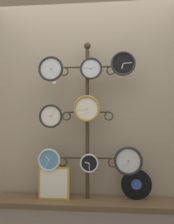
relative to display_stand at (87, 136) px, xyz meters
name	(u,v)px	position (x,y,z in m)	size (l,w,h in m)	color
ground_plane	(84,219)	(0.00, -0.41, -0.79)	(12.00, 12.00, 0.00)	brown
shop_wall	(88,87)	(0.00, 0.16, 0.61)	(4.40, 0.04, 2.80)	gray
low_shelf	(87,203)	(0.00, -0.06, -0.76)	(2.20, 0.36, 0.06)	brown
display_stand	(87,136)	(0.00, 0.00, 0.00)	(0.72, 0.32, 1.92)	#382D1E
clock_top_left	(51,69)	(-0.42, -0.10, 0.79)	(0.30, 0.04, 0.30)	silver
clock_top_center	(91,69)	(0.05, -0.08, 0.79)	(0.26, 0.04, 0.26)	silver
clock_top_right	(123,64)	(0.42, -0.11, 0.83)	(0.28, 0.04, 0.28)	black
clock_middle_left	(51,116)	(-0.42, -0.12, 0.23)	(0.28, 0.04, 0.28)	silver
clock_middle_center	(86,109)	(0.00, -0.08, 0.32)	(0.31, 0.04, 0.31)	silver
clock_bottom_left	(49,160)	(-0.44, -0.09, -0.28)	(0.27, 0.04, 0.27)	#4C84B2
clock_bottom_center	(89,163)	(0.03, -0.08, -0.31)	(0.22, 0.04, 0.22)	black
clock_bottom_right	(128,161)	(0.47, -0.12, -0.27)	(0.32, 0.04, 0.32)	silver
vinyl_record	(136,184)	(0.57, -0.01, -0.56)	(0.35, 0.01, 0.35)	black
picture_frame	(54,183)	(-0.38, -0.08, -0.55)	(0.36, 0.02, 0.37)	gold
price_tag_upper	(54,82)	(-0.38, -0.10, 0.63)	(0.04, 0.00, 0.03)	white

